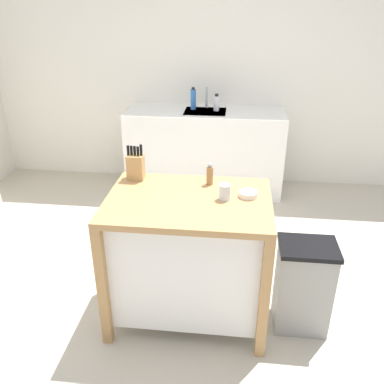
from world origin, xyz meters
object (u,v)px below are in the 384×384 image
Objects in this scene: trash_bin at (303,286)px; sink_faucet at (207,98)px; kitchen_island at (189,251)px; bottle_dish_soap at (193,99)px; drinking_cup at (225,192)px; bottle_hand_soap at (216,103)px; knife_block at (136,166)px; bowl_ceramic_small at (248,194)px; pepper_grinder at (210,174)px.

trash_bin is 2.48m from sink_faucet.
bottle_dish_soap is at bearing 95.40° from kitchen_island.
drinking_cup is 0.42× the size of bottle_dish_soap.
bottle_dish_soap is 0.26m from bottle_hand_soap.
bottle_dish_soap reaches higher than knife_block.
pepper_grinder is at bearing 147.64° from bowl_ceramic_small.
bowl_ceramic_small is at bearing -81.09° from bottle_hand_soap.
drinking_cup is 0.16× the size of trash_bin.
knife_block reaches higher than bottle_hand_soap.
kitchen_island is 2.12m from bottle_hand_soap.
bowl_ceramic_small is 2.11m from bottle_dish_soap.
drinking_cup is 0.24m from pepper_grinder.
bottle_dish_soap is (0.19, 1.83, 0.04)m from knife_block.
bowl_ceramic_small is 1.18× the size of drinking_cup.
bottle_hand_soap is (0.05, 2.06, 0.49)m from kitchen_island.
trash_bin is at bearing -7.43° from drinking_cup.
knife_block is at bearing 164.50° from trash_bin.
trash_bin is at bearing -17.41° from bowl_ceramic_small.
kitchen_island is 5.72× the size of bottle_hand_soap.
sink_faucet is (-0.06, 2.18, 0.52)m from kitchen_island.
kitchen_island is at bearing -34.28° from knife_block.
drinking_cup reaches higher than trash_bin.
kitchen_island is 0.52m from pepper_grinder.
pepper_grinder is at bearing 116.74° from drinking_cup.
kitchen_island is 1.62× the size of trash_bin.
knife_block is 0.39× the size of trash_bin.
trash_bin is at bearing -71.74° from bottle_hand_soap.
knife_block is 1.85m from bottle_hand_soap.
drinking_cup is at bearing 172.57° from trash_bin.
pepper_grinder reaches higher than bowl_ceramic_small.
bowl_ceramic_small is 0.18× the size of trash_bin.
drinking_cup is at bearing -63.26° from pepper_grinder.
bowl_ceramic_small is 0.71m from trash_bin.
bottle_hand_soap is at bearing -7.70° from bottle_dish_soap.
kitchen_island is 0.77m from trash_bin.
sink_faucet is 0.16m from bottle_dish_soap.
pepper_grinder is (0.11, 0.23, 0.46)m from kitchen_island.
sink_faucet is at bearing 133.49° from bottle_hand_soap.
sink_faucet reaches higher than bowl_ceramic_small.
pepper_grinder reaches higher than drinking_cup.
knife_block is 1.63× the size of pepper_grinder.
sink_faucet reaches higher than drinking_cup.
sink_faucet is at bearing 80.31° from knife_block.
bottle_dish_soap is (-0.31, 1.87, 0.06)m from pepper_grinder.
kitchen_island is at bearing 176.17° from trash_bin.
kitchen_island is 10.42× the size of drinking_cup.
drinking_cup is at bearing -78.61° from bottle_dish_soap.
bottle_hand_soap is at bearing 88.52° from kitchen_island.
bottle_hand_soap is at bearing 108.26° from trash_bin.
knife_block is 1.35m from trash_bin.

